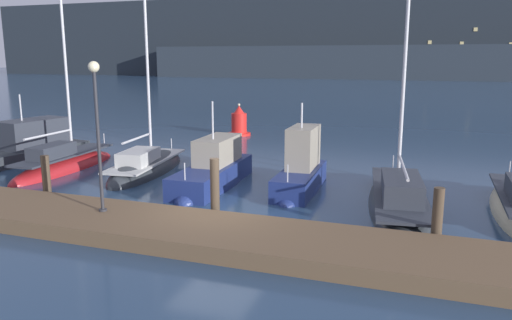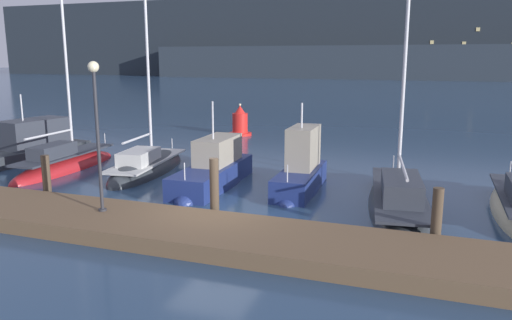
{
  "view_description": "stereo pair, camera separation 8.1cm",
  "coord_description": "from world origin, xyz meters",
  "px_view_note": "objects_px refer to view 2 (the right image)",
  "views": [
    {
      "loc": [
        6.07,
        -13.35,
        4.94
      ],
      "look_at": [
        0.0,
        3.79,
        1.2
      ],
      "focal_mm": 35.0,
      "sensor_mm": 36.0,
      "label": 1
    },
    {
      "loc": [
        6.14,
        -13.33,
        4.94
      ],
      "look_at": [
        0.0,
        3.79,
        1.2
      ],
      "focal_mm": 35.0,
      "sensor_mm": 36.0,
      "label": 2
    }
  ],
  "objects_px": {
    "motorboat_berth_1": "(26,153)",
    "channel_buoy": "(240,123)",
    "dock_lamppost": "(96,114)",
    "sailboat_berth_2": "(65,166)",
    "sailboat_berth_3": "(147,170)",
    "sailboat_berth_6": "(398,203)",
    "motorboat_berth_5": "(301,178)",
    "motorboat_berth_4": "(213,178)"
  },
  "relations": [
    {
      "from": "sailboat_berth_2",
      "to": "dock_lamppost",
      "type": "relative_size",
      "value": 2.32
    },
    {
      "from": "sailboat_berth_2",
      "to": "sailboat_berth_3",
      "type": "relative_size",
      "value": 1.1
    },
    {
      "from": "sailboat_berth_3",
      "to": "motorboat_berth_4",
      "type": "relative_size",
      "value": 1.56
    },
    {
      "from": "motorboat_berth_4",
      "to": "channel_buoy",
      "type": "xyz_separation_m",
      "value": [
        -3.78,
        12.45,
        0.48
      ]
    },
    {
      "from": "sailboat_berth_2",
      "to": "channel_buoy",
      "type": "relative_size",
      "value": 4.98
    },
    {
      "from": "sailboat_berth_3",
      "to": "motorboat_berth_5",
      "type": "height_order",
      "value": "sailboat_berth_3"
    },
    {
      "from": "motorboat_berth_5",
      "to": "dock_lamppost",
      "type": "relative_size",
      "value": 1.07
    },
    {
      "from": "motorboat_berth_5",
      "to": "dock_lamppost",
      "type": "height_order",
      "value": "dock_lamppost"
    },
    {
      "from": "motorboat_berth_5",
      "to": "sailboat_berth_6",
      "type": "xyz_separation_m",
      "value": [
        3.66,
        -1.05,
        -0.35
      ]
    },
    {
      "from": "motorboat_berth_5",
      "to": "dock_lamppost",
      "type": "bearing_deg",
      "value": -127.52
    },
    {
      "from": "sailboat_berth_2",
      "to": "sailboat_berth_3",
      "type": "bearing_deg",
      "value": 12.69
    },
    {
      "from": "sailboat_berth_2",
      "to": "sailboat_berth_3",
      "type": "xyz_separation_m",
      "value": [
        3.71,
        0.84,
        -0.06
      ]
    },
    {
      "from": "motorboat_berth_5",
      "to": "channel_buoy",
      "type": "distance_m",
      "value": 13.97
    },
    {
      "from": "channel_buoy",
      "to": "dock_lamppost",
      "type": "relative_size",
      "value": 0.47
    },
    {
      "from": "sailboat_berth_3",
      "to": "sailboat_berth_6",
      "type": "xyz_separation_m",
      "value": [
        10.82,
        -1.76,
        0.04
      ]
    },
    {
      "from": "motorboat_berth_1",
      "to": "motorboat_berth_5",
      "type": "relative_size",
      "value": 1.63
    },
    {
      "from": "sailboat_berth_3",
      "to": "motorboat_berth_5",
      "type": "xyz_separation_m",
      "value": [
        7.17,
        -0.71,
        0.39
      ]
    },
    {
      "from": "sailboat_berth_3",
      "to": "channel_buoy",
      "type": "bearing_deg",
      "value": 90.13
    },
    {
      "from": "sailboat_berth_6",
      "to": "channel_buoy",
      "type": "height_order",
      "value": "sailboat_berth_6"
    },
    {
      "from": "motorboat_berth_5",
      "to": "channel_buoy",
      "type": "bearing_deg",
      "value": 121.0
    },
    {
      "from": "motorboat_berth_5",
      "to": "sailboat_berth_6",
      "type": "bearing_deg",
      "value": -15.99
    },
    {
      "from": "sailboat_berth_3",
      "to": "sailboat_berth_6",
      "type": "distance_m",
      "value": 10.97
    },
    {
      "from": "motorboat_berth_5",
      "to": "channel_buoy",
      "type": "height_order",
      "value": "motorboat_berth_5"
    },
    {
      "from": "sailboat_berth_2",
      "to": "motorboat_berth_4",
      "type": "bearing_deg",
      "value": -2.7
    },
    {
      "from": "motorboat_berth_5",
      "to": "motorboat_berth_1",
      "type": "bearing_deg",
      "value": 176.31
    },
    {
      "from": "motorboat_berth_1",
      "to": "channel_buoy",
      "type": "height_order",
      "value": "motorboat_berth_1"
    },
    {
      "from": "motorboat_berth_1",
      "to": "sailboat_berth_6",
      "type": "height_order",
      "value": "sailboat_berth_6"
    },
    {
      "from": "motorboat_berth_4",
      "to": "motorboat_berth_5",
      "type": "height_order",
      "value": "motorboat_berth_5"
    },
    {
      "from": "sailboat_berth_3",
      "to": "channel_buoy",
      "type": "distance_m",
      "value": 11.28
    },
    {
      "from": "motorboat_berth_4",
      "to": "dock_lamppost",
      "type": "height_order",
      "value": "dock_lamppost"
    },
    {
      "from": "dock_lamppost",
      "to": "sailboat_berth_2",
      "type": "bearing_deg",
      "value": 137.46
    },
    {
      "from": "motorboat_berth_1",
      "to": "motorboat_berth_4",
      "type": "xyz_separation_m",
      "value": [
        10.68,
        -1.39,
        -0.07
      ]
    },
    {
      "from": "sailboat_berth_3",
      "to": "sailboat_berth_6",
      "type": "bearing_deg",
      "value": -9.21
    },
    {
      "from": "sailboat_berth_2",
      "to": "sailboat_berth_6",
      "type": "relative_size",
      "value": 0.98
    },
    {
      "from": "motorboat_berth_1",
      "to": "sailboat_berth_6",
      "type": "xyz_separation_m",
      "value": [
        17.74,
        -1.96,
        -0.23
      ]
    },
    {
      "from": "sailboat_berth_2",
      "to": "dock_lamppost",
      "type": "xyz_separation_m",
      "value": [
        6.32,
        -5.8,
        3.2
      ]
    },
    {
      "from": "sailboat_berth_2",
      "to": "channel_buoy",
      "type": "bearing_deg",
      "value": 73.06
    },
    {
      "from": "motorboat_berth_1",
      "to": "motorboat_berth_4",
      "type": "relative_size",
      "value": 1.29
    },
    {
      "from": "sailboat_berth_6",
      "to": "dock_lamppost",
      "type": "xyz_separation_m",
      "value": [
        -8.21,
        -4.88,
        3.23
      ]
    },
    {
      "from": "motorboat_berth_1",
      "to": "motorboat_berth_5",
      "type": "distance_m",
      "value": 14.11
    },
    {
      "from": "dock_lamppost",
      "to": "motorboat_berth_4",
      "type": "bearing_deg",
      "value": 78.14
    },
    {
      "from": "sailboat_berth_6",
      "to": "channel_buoy",
      "type": "relative_size",
      "value": 5.09
    }
  ]
}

